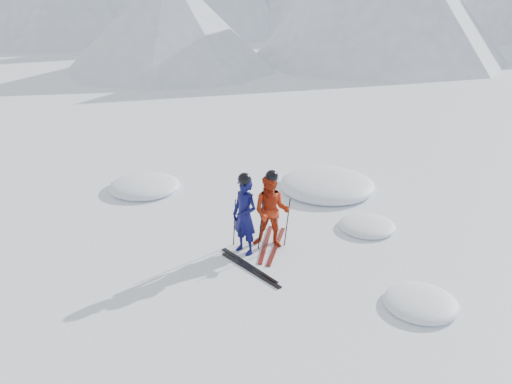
% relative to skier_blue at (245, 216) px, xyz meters
% --- Properties ---
extents(ground, '(160.00, 160.00, 0.00)m').
position_rel_skier_blue_xyz_m(ground, '(1.56, 0.13, -0.82)').
color(ground, white).
rests_on(ground, ground).
extents(skier_blue, '(0.70, 0.58, 1.64)m').
position_rel_skier_blue_xyz_m(skier_blue, '(0.00, 0.00, 0.00)').
color(skier_blue, '#0B0C43').
rests_on(skier_blue, ground).
extents(skier_red, '(0.88, 0.75, 1.59)m').
position_rel_skier_blue_xyz_m(skier_red, '(0.40, 0.46, -0.02)').
color(skier_red, '#AF280E').
rests_on(skier_red, ground).
extents(pole_blue_left, '(0.11, 0.08, 1.09)m').
position_rel_skier_blue_xyz_m(pole_blue_left, '(-0.30, 0.15, -0.27)').
color(pole_blue_left, black).
rests_on(pole_blue_left, ground).
extents(pole_blue_right, '(0.11, 0.07, 1.09)m').
position_rel_skier_blue_xyz_m(pole_blue_right, '(0.25, 0.25, -0.27)').
color(pole_blue_right, black).
rests_on(pole_blue_right, ground).
extents(pole_red_left, '(0.11, 0.09, 1.06)m').
position_rel_skier_blue_xyz_m(pole_red_left, '(0.10, 0.71, -0.29)').
color(pole_red_left, black).
rests_on(pole_red_left, ground).
extents(pole_red_right, '(0.11, 0.08, 1.06)m').
position_rel_skier_blue_xyz_m(pole_red_right, '(0.70, 0.61, -0.29)').
color(pole_red_right, black).
rests_on(pole_red_right, ground).
extents(ski_worn_left, '(0.49, 1.67, 0.03)m').
position_rel_skier_blue_xyz_m(ski_worn_left, '(0.28, 0.46, -0.80)').
color(ski_worn_left, black).
rests_on(ski_worn_left, ground).
extents(ski_worn_right, '(0.38, 1.69, 0.03)m').
position_rel_skier_blue_xyz_m(ski_worn_right, '(0.52, 0.46, -0.80)').
color(ski_worn_right, black).
rests_on(ski_worn_right, ground).
extents(ski_loose_a, '(1.53, 0.90, 0.03)m').
position_rel_skier_blue_xyz_m(ski_loose_a, '(0.30, -0.50, -0.80)').
color(ski_loose_a, black).
rests_on(ski_loose_a, ground).
extents(ski_loose_b, '(1.56, 0.85, 0.03)m').
position_rel_skier_blue_xyz_m(ski_loose_b, '(0.40, -0.65, -0.80)').
color(ski_loose_b, black).
rests_on(ski_loose_b, ground).
extents(snow_lumps, '(9.01, 6.46, 0.55)m').
position_rel_skier_blue_xyz_m(snow_lumps, '(-0.10, 2.98, -0.82)').
color(snow_lumps, white).
rests_on(snow_lumps, ground).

